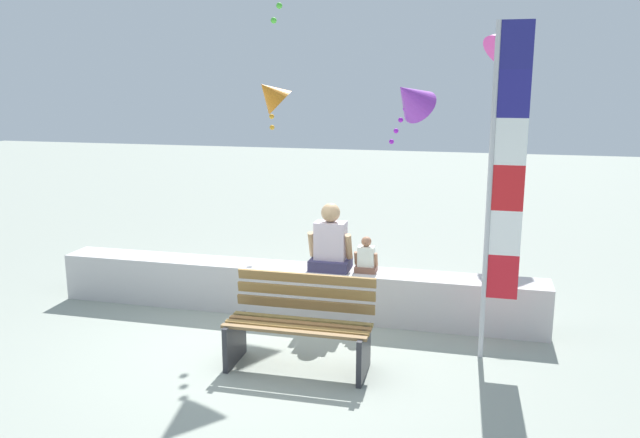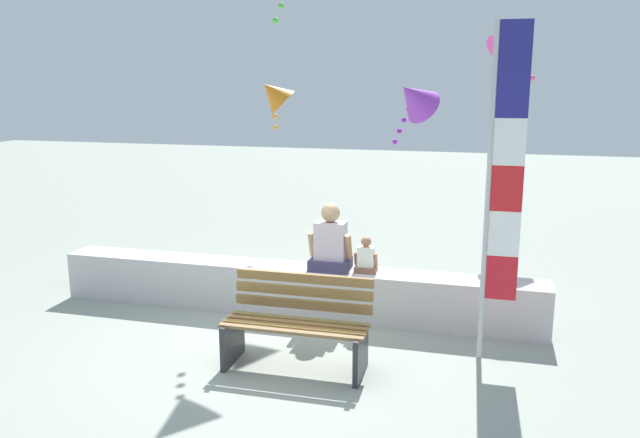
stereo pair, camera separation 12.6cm
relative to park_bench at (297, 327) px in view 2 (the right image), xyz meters
The scene contains 9 objects.
ground_plane 0.74m from the park_bench, 142.69° to the left, with size 40.00×40.00×0.00m, color gray.
seawall_ledge 1.51m from the park_bench, 109.08° to the left, with size 5.93×0.47×0.58m, color beige.
park_bench is the anchor object (origin of this frame).
person_adult 1.50m from the park_bench, 90.96° to the left, with size 0.52×0.38×0.79m.
person_child 1.52m from the park_bench, 74.22° to the left, with size 0.28×0.20×0.42m.
flag_banner 2.43m from the park_bench, 19.67° to the left, with size 0.35×0.05×3.31m.
kite_magenta 5.45m from the park_bench, 63.59° to the left, with size 1.17×1.14×1.04m.
kite_purple 5.02m from the park_bench, 83.45° to the left, with size 0.98×1.01×1.17m.
kite_orange 4.76m from the park_bench, 111.74° to the left, with size 0.76×0.67×0.91m.
Camera 2 is at (2.24, -6.00, 2.75)m, focal length 35.91 mm.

